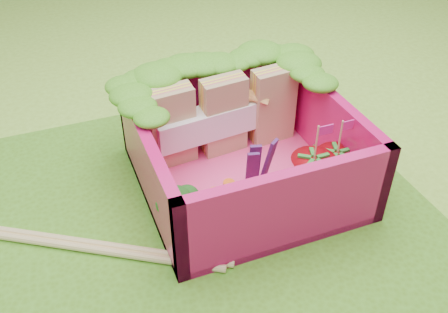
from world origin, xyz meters
name	(u,v)px	position (x,y,z in m)	size (l,w,h in m)	color
ground	(214,212)	(0.00, 0.00, 0.00)	(14.00, 14.00, 0.00)	#83BB34
placemat	(214,210)	(0.00, 0.00, 0.01)	(2.60, 2.60, 0.03)	#4F8C1F
bento_floor	(243,179)	(0.27, 0.17, 0.06)	(1.30, 1.30, 0.05)	#FF4189
bento_box	(243,149)	(0.27, 0.17, 0.31)	(1.30, 1.30, 0.55)	#D61263
lettuce_ruffle	(216,69)	(0.27, 0.65, 0.64)	(1.43, 0.77, 0.11)	#3A8418
sandwich_stack	(225,116)	(0.27, 0.51, 0.35)	(1.06, 0.27, 0.55)	tan
broccoli	(180,205)	(-0.25, -0.13, 0.26)	(0.34, 0.34, 0.26)	#6AAF54
carrot_sticks	(221,204)	(-0.01, -0.16, 0.21)	(0.19, 0.16, 0.29)	orange
purple_wedges	(258,168)	(0.29, 0.00, 0.27)	(0.21, 0.11, 0.38)	#441854
strawberry_left	(312,177)	(0.59, -0.15, 0.23)	(0.28, 0.28, 0.52)	red
strawberry_right	(335,169)	(0.77, -0.13, 0.22)	(0.26, 0.26, 0.50)	red
snap_peas	(311,178)	(0.66, -0.04, 0.11)	(0.62, 0.55, 0.05)	green
chopsticks	(43,239)	(-1.03, 0.10, 0.05)	(1.95, 1.23, 0.05)	tan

